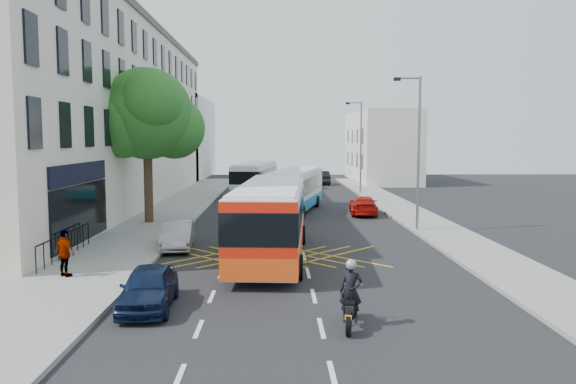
{
  "coord_description": "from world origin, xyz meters",
  "views": [
    {
      "loc": [
        -1.18,
        -17.23,
        4.94
      ],
      "look_at": [
        -0.56,
        11.48,
        2.2
      ],
      "focal_mm": 35.0,
      "sensor_mm": 36.0,
      "label": 1
    }
  ],
  "objects": [
    {
      "name": "lamp_far",
      "position": [
        6.2,
        32.0,
        4.62
      ],
      "size": [
        1.45,
        0.15,
        8.0
      ],
      "color": "slate",
      "rests_on": "pavement_right"
    },
    {
      "name": "street_tree",
      "position": [
        -8.51,
        14.97,
        6.29
      ],
      "size": [
        6.3,
        5.7,
        8.8
      ],
      "color": "#382619",
      "rests_on": "pavement_left"
    },
    {
      "name": "terrace_main",
      "position": [
        -14.0,
        24.49,
        6.76
      ],
      "size": [
        8.3,
        45.0,
        13.5
      ],
      "color": "beige",
      "rests_on": "ground"
    },
    {
      "name": "railings",
      "position": [
        -9.7,
        5.3,
        0.72
      ],
      "size": [
        0.08,
        5.6,
        1.14
      ],
      "primitive_type": null,
      "color": "black",
      "rests_on": "pavement_left"
    },
    {
      "name": "lamp_near",
      "position": [
        6.2,
        12.0,
        4.62
      ],
      "size": [
        1.45,
        0.15,
        8.0
      ],
      "color": "slate",
      "rests_on": "pavement_right"
    },
    {
      "name": "pavement_right",
      "position": [
        7.5,
        15.0,
        0.07
      ],
      "size": [
        3.0,
        70.0,
        0.15
      ],
      "primitive_type": "cube",
      "color": "gray",
      "rests_on": "ground"
    },
    {
      "name": "parked_car_silver",
      "position": [
        -5.6,
        7.73,
        0.61
      ],
      "size": [
        1.66,
        3.82,
        1.22
      ],
      "primitive_type": "imported",
      "rotation": [
        0.0,
        0.0,
        0.1
      ],
      "color": "#9C9FA3",
      "rests_on": "ground"
    },
    {
      "name": "distant_car_silver",
      "position": [
        2.5,
        38.4,
        0.63
      ],
      "size": [
        1.74,
        3.79,
        1.26
      ],
      "primitive_type": "imported",
      "rotation": [
        0.0,
        0.0,
        3.07
      ],
      "color": "#A2A5AA",
      "rests_on": "ground"
    },
    {
      "name": "terrace_far",
      "position": [
        -14.0,
        55.0,
        5.0
      ],
      "size": [
        8.0,
        20.0,
        10.0
      ],
      "primitive_type": "cube",
      "color": "silver",
      "rests_on": "ground"
    },
    {
      "name": "bus_far",
      "position": [
        -2.96,
        31.04,
        1.51
      ],
      "size": [
        3.75,
        10.45,
        2.87
      ],
      "rotation": [
        0.0,
        0.0,
        -0.14
      ],
      "color": "silver",
      "rests_on": "ground"
    },
    {
      "name": "distant_car_grey",
      "position": [
        -2.33,
        39.42,
        0.74
      ],
      "size": [
        2.57,
        5.35,
        1.47
      ],
      "primitive_type": "imported",
      "rotation": [
        0.0,
        0.0,
        0.02
      ],
      "color": "#3C3E43",
      "rests_on": "ground"
    },
    {
      "name": "bus_mid",
      "position": [
        0.07,
        20.45,
        1.49
      ],
      "size": [
        4.5,
        10.34,
        2.83
      ],
      "rotation": [
        0.0,
        0.0,
        -0.22
      ],
      "color": "silver",
      "rests_on": "ground"
    },
    {
      "name": "pedestrian_far",
      "position": [
        -8.51,
        2.09,
        0.97
      ],
      "size": [
        1.03,
        0.87,
        1.65
      ],
      "primitive_type": "imported",
      "rotation": [
        0.0,
        0.0,
        2.55
      ],
      "color": "gray",
      "rests_on": "pavement_left"
    },
    {
      "name": "pavement_left",
      "position": [
        -8.5,
        15.0,
        0.07
      ],
      "size": [
        5.0,
        70.0,
        0.15
      ],
      "primitive_type": "cube",
      "color": "gray",
      "rests_on": "ground"
    },
    {
      "name": "bus_near",
      "position": [
        -1.39,
        5.79,
        1.63
      ],
      "size": [
        3.29,
        11.17,
        3.1
      ],
      "rotation": [
        0.0,
        0.0,
        -0.07
      ],
      "color": "silver",
      "rests_on": "ground"
    },
    {
      "name": "motorbike",
      "position": [
        0.77,
        -2.92,
        0.85
      ],
      "size": [
        0.73,
        2.03,
        1.82
      ],
      "rotation": [
        0.0,
        0.0,
        -0.2
      ],
      "color": "black",
      "rests_on": "ground"
    },
    {
      "name": "building_right",
      "position": [
        11.0,
        48.0,
        4.0
      ],
      "size": [
        6.0,
        18.0,
        8.0
      ],
      "primitive_type": "cube",
      "color": "silver",
      "rests_on": "ground"
    },
    {
      "name": "distant_car_dark",
      "position": [
        3.72,
        43.34,
        0.73
      ],
      "size": [
        1.73,
        4.51,
        1.47
      ],
      "primitive_type": "imported",
      "rotation": [
        0.0,
        0.0,
        3.18
      ],
      "color": "black",
      "rests_on": "ground"
    },
    {
      "name": "parked_car_blue",
      "position": [
        -4.9,
        -1.15,
        0.62
      ],
      "size": [
        1.65,
        3.71,
        1.24
      ],
      "primitive_type": "imported",
      "rotation": [
        0.0,
        0.0,
        0.05
      ],
      "color": "#0D1835",
      "rests_on": "ground"
    },
    {
      "name": "red_hatchback",
      "position": [
        4.51,
        18.87,
        0.61
      ],
      "size": [
        2.07,
        4.34,
        1.22
      ],
      "primitive_type": "imported",
      "rotation": [
        0.0,
        0.0,
        3.05
      ],
      "color": "#A70D07",
      "rests_on": "ground"
    },
    {
      "name": "ground",
      "position": [
        0.0,
        0.0,
        0.0
      ],
      "size": [
        120.0,
        120.0,
        0.0
      ],
      "primitive_type": "plane",
      "color": "black",
      "rests_on": "ground"
    }
  ]
}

